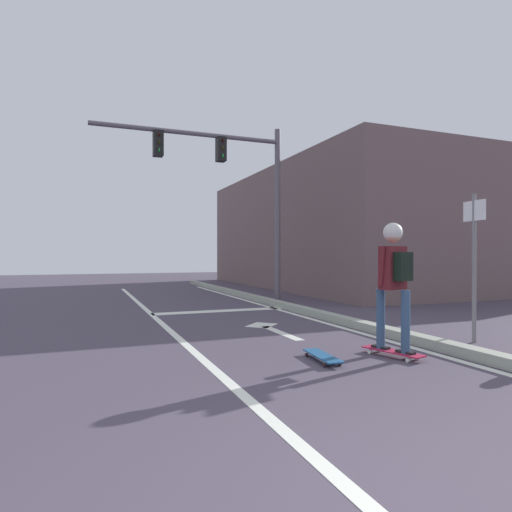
{
  "coord_description": "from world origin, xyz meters",
  "views": [
    {
      "loc": [
        -1.49,
        -1.23,
        1.31
      ],
      "look_at": [
        1.39,
        6.03,
        1.28
      ],
      "focal_mm": 30.6,
      "sensor_mm": 36.0,
      "label": 1
    }
  ],
  "objects_px": {
    "skater": "(394,270)",
    "skateboard": "(393,352)",
    "spare_skateboard": "(322,356)",
    "traffic_signal_mast": "(230,175)",
    "street_sign_post": "(474,245)"
  },
  "relations": [
    {
      "from": "spare_skateboard",
      "to": "skater",
      "type": "bearing_deg",
      "value": -8.89
    },
    {
      "from": "traffic_signal_mast",
      "to": "street_sign_post",
      "type": "height_order",
      "value": "traffic_signal_mast"
    },
    {
      "from": "spare_skateboard",
      "to": "street_sign_post",
      "type": "bearing_deg",
      "value": 3.41
    },
    {
      "from": "skater",
      "to": "skateboard",
      "type": "bearing_deg",
      "value": 106.02
    },
    {
      "from": "spare_skateboard",
      "to": "street_sign_post",
      "type": "height_order",
      "value": "street_sign_post"
    },
    {
      "from": "street_sign_post",
      "to": "skater",
      "type": "bearing_deg",
      "value": -169.81
    },
    {
      "from": "skater",
      "to": "traffic_signal_mast",
      "type": "relative_size",
      "value": 0.32
    },
    {
      "from": "skater",
      "to": "street_sign_post",
      "type": "xyz_separation_m",
      "value": [
        1.72,
        0.31,
        0.33
      ]
    },
    {
      "from": "traffic_signal_mast",
      "to": "skateboard",
      "type": "bearing_deg",
      "value": -90.05
    },
    {
      "from": "traffic_signal_mast",
      "to": "skater",
      "type": "bearing_deg",
      "value": -90.01
    },
    {
      "from": "skater",
      "to": "spare_skateboard",
      "type": "bearing_deg",
      "value": 171.11
    },
    {
      "from": "skateboard",
      "to": "traffic_signal_mast",
      "type": "bearing_deg",
      "value": 89.95
    },
    {
      "from": "skater",
      "to": "street_sign_post",
      "type": "distance_m",
      "value": 1.78
    },
    {
      "from": "skateboard",
      "to": "street_sign_post",
      "type": "height_order",
      "value": "street_sign_post"
    },
    {
      "from": "skateboard",
      "to": "spare_skateboard",
      "type": "xyz_separation_m",
      "value": [
        -0.95,
        0.13,
        -0.0
      ]
    }
  ]
}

